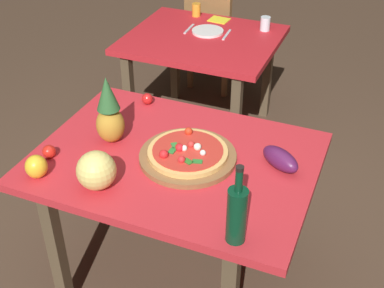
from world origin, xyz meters
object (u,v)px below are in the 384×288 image
at_px(tomato_near_board, 49,151).
at_px(eggplant, 280,159).
at_px(drinking_glass_water, 265,24).
at_px(pizza, 187,152).
at_px(pineapple_left, 109,113).
at_px(melon, 96,170).
at_px(bell_pepper, 36,167).
at_px(knife_utensil, 227,35).
at_px(wine_bottle, 237,214).
at_px(tomato_by_bottle, 147,99).
at_px(pizza_board, 188,157).
at_px(fork_utensil, 189,29).
at_px(drinking_glass_juice, 196,10).
at_px(napkin_folded, 219,20).
at_px(background_table, 202,51).
at_px(dining_chair, 213,34).
at_px(dinner_plate, 208,31).
at_px(display_table, 175,171).

bearing_deg(tomato_near_board, eggplant, 18.09).
bearing_deg(drinking_glass_water, pizza, -86.84).
relative_size(pineapple_left, drinking_glass_water, 3.52).
distance_m(melon, bell_pepper, 0.29).
height_order(tomato_near_board, knife_utensil, tomato_near_board).
xyz_separation_m(wine_bottle, eggplant, (0.04, 0.50, -0.08)).
relative_size(wine_bottle, tomato_by_bottle, 5.61).
xyz_separation_m(pizza_board, drinking_glass_water, (-0.09, 1.61, 0.04)).
bearing_deg(tomato_near_board, fork_utensil, 89.95).
bearing_deg(drinking_glass_juice, melon, -79.72).
relative_size(pizza_board, pineapple_left, 1.31).
xyz_separation_m(drinking_glass_water, knife_utensil, (-0.22, -0.19, -0.04)).
relative_size(pineapple_left, napkin_folded, 2.41).
distance_m(wine_bottle, tomato_near_board, 0.97).
relative_size(background_table, tomato_near_board, 16.62).
relative_size(drinking_glass_water, fork_utensil, 0.53).
xyz_separation_m(pizza_board, eggplant, (0.40, 0.10, 0.03)).
bearing_deg(background_table, melon, -83.89).
bearing_deg(drinking_glass_water, fork_utensil, -159.28).
xyz_separation_m(pizza, bell_pepper, (-0.55, -0.36, 0.01)).
height_order(background_table, drinking_glass_water, drinking_glass_water).
distance_m(tomato_near_board, drinking_glass_juice, 1.91).
bearing_deg(melon, drinking_glass_water, 84.61).
relative_size(pineapple_left, fork_utensil, 1.88).
distance_m(background_table, melon, 1.68).
height_order(dining_chair, pizza_board, dining_chair).
relative_size(pizza_board, wine_bottle, 1.31).
xyz_separation_m(melon, fork_utensil, (-0.31, 1.75, -0.08)).
bearing_deg(pizza, napkin_folded, 105.08).
relative_size(background_table, knife_utensil, 5.63).
relative_size(dining_chair, dinner_plate, 3.86).
bearing_deg(pizza_board, display_table, -172.88).
xyz_separation_m(dining_chair, pineapple_left, (0.22, -1.99, 0.41)).
bearing_deg(dinner_plate, eggplant, -57.38).
xyz_separation_m(dining_chair, drinking_glass_juice, (-0.03, -0.31, 0.31)).
xyz_separation_m(wine_bottle, pineapple_left, (-0.75, 0.40, 0.02)).
bearing_deg(dinner_plate, pizza_board, -72.55).
xyz_separation_m(display_table, background_table, (-0.39, 1.34, -0.02)).
height_order(background_table, tomato_near_board, tomato_near_board).
height_order(display_table, dinner_plate, dinner_plate).
bearing_deg(pizza_board, melon, -130.16).
relative_size(drinking_glass_water, knife_utensil, 0.53).
bearing_deg(drinking_glass_juice, dining_chair, 84.89).
distance_m(background_table, tomato_near_board, 1.57).
distance_m(display_table, bell_pepper, 0.62).
distance_m(wine_bottle, napkin_folded, 2.22).
xyz_separation_m(dining_chair, tomato_by_bottle, (0.22, -1.61, 0.29)).
distance_m(tomato_near_board, napkin_folded, 1.90).
height_order(pizza, pineapple_left, pineapple_left).
bearing_deg(drinking_glass_juice, tomato_near_board, -88.50).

